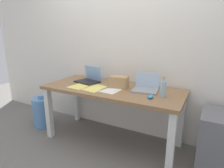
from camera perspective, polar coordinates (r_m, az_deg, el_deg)
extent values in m
plane|color=slate|center=(2.67, 0.00, -16.43)|extent=(8.00, 8.00, 0.00)
cube|color=silver|center=(2.65, 4.36, 13.02)|extent=(5.20, 0.08, 2.60)
cube|color=olive|center=(2.37, 0.00, -1.63)|extent=(1.72, 0.71, 0.04)
cube|color=silver|center=(2.74, -18.19, -8.18)|extent=(0.07, 0.07, 0.69)
cube|color=silver|center=(2.03, 17.07, -16.94)|extent=(0.07, 0.07, 0.69)
cube|color=silver|center=(3.15, -10.45, -4.58)|extent=(0.07, 0.07, 0.69)
cube|color=silver|center=(2.55, 19.77, -10.22)|extent=(0.07, 0.07, 0.69)
cube|color=black|center=(2.64, -7.38, 0.68)|extent=(0.35, 0.28, 0.02)
cube|color=#8CB7EA|center=(2.69, -5.63, 3.31)|extent=(0.31, 0.10, 0.19)
cube|color=gray|center=(2.27, 9.74, -1.91)|extent=(0.31, 0.26, 0.02)
cube|color=silver|center=(2.35, 10.43, 1.21)|extent=(0.29, 0.05, 0.18)
cylinder|color=#99B7C1|center=(2.09, 14.94, -1.52)|extent=(0.06, 0.06, 0.17)
cylinder|color=#99B7C1|center=(2.06, 15.15, 1.41)|extent=(0.03, 0.03, 0.05)
cylinder|color=gold|center=(2.05, 15.21, 2.21)|extent=(0.03, 0.03, 0.01)
ellipsoid|color=#338CC6|center=(2.05, 11.37, -3.66)|extent=(0.07, 0.11, 0.03)
cube|color=tan|center=(2.37, 2.12, 0.61)|extent=(0.23, 0.16, 0.14)
cube|color=#F4E06B|center=(2.35, -4.85, -1.27)|extent=(0.25, 0.32, 0.00)
cube|color=white|center=(2.29, -0.07, -1.70)|extent=(0.23, 0.31, 0.00)
cube|color=#F4E06B|center=(2.48, -9.26, -0.53)|extent=(0.24, 0.32, 0.00)
cylinder|color=#598CC6|center=(3.15, -19.85, -7.77)|extent=(0.29, 0.29, 0.44)
cylinder|color=#598CC6|center=(3.06, -20.26, -3.56)|extent=(0.10, 0.10, 0.05)
cube|color=slate|center=(2.33, 29.27, -14.87)|extent=(0.40, 0.48, 0.62)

